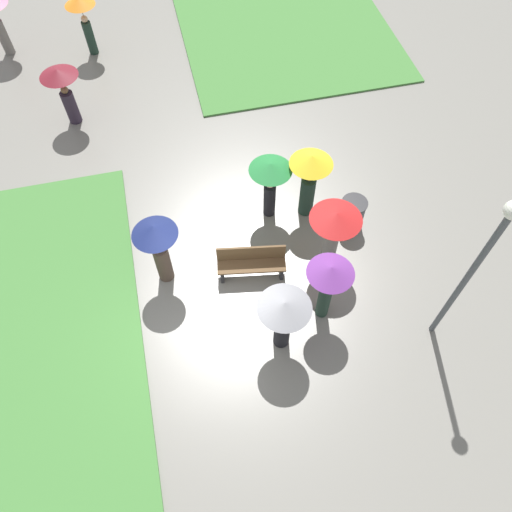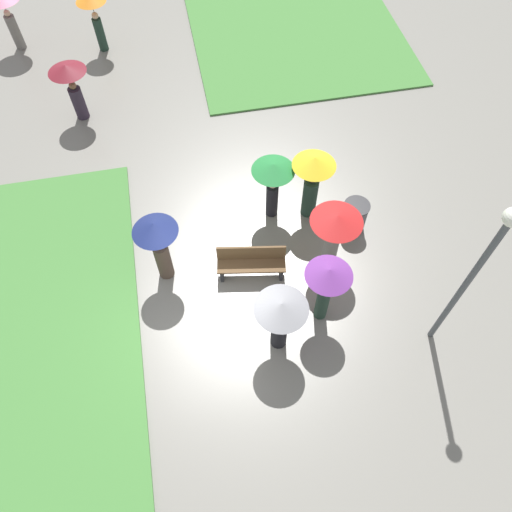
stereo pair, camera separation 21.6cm
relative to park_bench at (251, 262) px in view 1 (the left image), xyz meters
The scene contains 13 objects.
ground_plane 1.72m from the park_bench, 141.55° to the right, with size 90.00×90.00×0.00m, color slate.
lawn_patch_far 9.87m from the park_bench, 70.06° to the left, with size 7.05×7.40×0.06m.
park_bench is the anchor object (origin of this frame).
lamp_post 4.88m from the park_bench, 33.50° to the right, with size 0.32×0.32×4.39m.
trash_bin 2.87m from the park_bench, 16.70° to the left, with size 0.64×0.64×0.86m.
crowd_person_navy 2.21m from the park_bench, 169.32° to the left, with size 0.99×0.99×1.97m.
crowd_person_green 2.06m from the park_bench, 62.92° to the left, with size 1.03×1.03×1.78m.
crowd_person_grey 2.04m from the park_bench, 82.90° to the right, with size 1.09×1.09×1.77m.
crowd_person_red 2.05m from the park_bench, ahead, with size 1.16×1.16×1.85m.
crowd_person_yellow 2.50m from the park_bench, 40.33° to the left, with size 1.03×1.03×1.98m.
crowd_person_purple 2.13m from the park_bench, 46.92° to the right, with size 0.98×0.98×1.92m.
lone_walker_far_path 10.07m from the park_bench, 108.25° to the left, with size 0.93×0.93×1.88m.
lone_walker_near_lawn 7.45m from the park_bench, 121.40° to the left, with size 1.04×1.04×1.76m.
Camera 1 is at (-0.02, -4.99, 10.16)m, focal length 35.00 mm.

